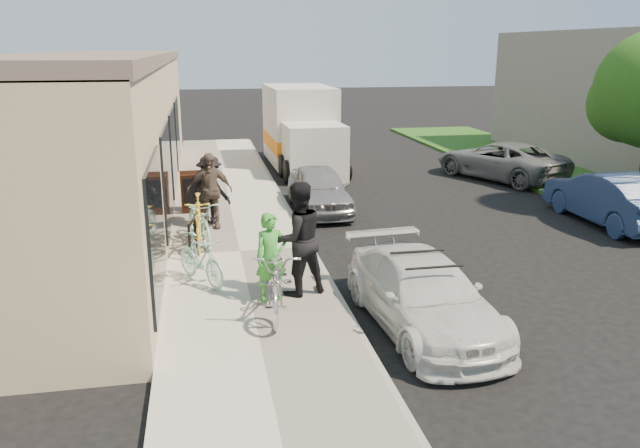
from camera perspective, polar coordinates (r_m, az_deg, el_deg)
ground at (r=11.09m, az=4.21°, el=-7.38°), size 120.00×120.00×0.00m
sidewalk at (r=13.55m, az=-7.32°, el=-2.75°), size 3.00×34.00×0.15m
curb at (r=13.72m, az=-0.84°, el=-2.42°), size 0.12×34.00×0.13m
storefront at (r=18.14m, az=-19.00°, el=7.90°), size 3.60×20.00×4.22m
bike_rack at (r=13.18m, az=-11.60°, el=-1.02°), size 0.17×0.54×0.77m
sandwich_board at (r=16.72m, az=-11.49°, el=2.86°), size 0.69×0.69×1.07m
sedan_white at (r=10.14m, az=9.38°, el=-6.33°), size 1.90×4.08×1.19m
sedan_silver at (r=17.12m, az=-0.08°, el=3.21°), size 1.52×3.66×1.24m
moving_truck at (r=23.54m, az=-1.68°, el=8.41°), size 2.36×6.07×2.96m
far_car_blue at (r=17.49m, az=25.04°, el=2.19°), size 1.49×4.16×1.37m
far_car_gray at (r=22.29m, az=16.17°, el=5.62°), size 3.84×5.11×1.29m
tandem_bike at (r=10.26m, az=-3.93°, el=-5.01°), size 1.04×2.25×1.14m
woman_rider at (r=10.65m, az=-4.50°, el=-3.05°), size 0.63×0.49×1.55m
man_standing at (r=10.85m, az=-2.04°, el=-1.35°), size 1.17×1.03×2.02m
cruiser_bike_a at (r=11.69m, az=-10.85°, el=-3.19°), size 1.14×1.54×0.92m
cruiser_bike_b at (r=14.17m, az=-10.95°, el=0.27°), size 1.04×1.93×0.97m
cruiser_bike_c at (r=13.82m, az=-11.05°, el=0.22°), size 0.55×1.88×1.13m
bystander_a at (r=15.54m, az=-10.01°, el=3.09°), size 1.26×1.16×1.70m
bystander_b at (r=15.14m, az=-10.07°, el=3.02°), size 1.09×0.47×1.84m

